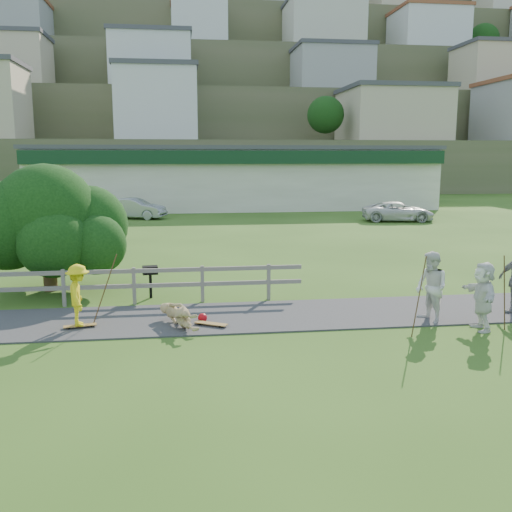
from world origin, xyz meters
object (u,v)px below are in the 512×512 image
Objects in this scene: skater_fallen at (179,315)px; car_white at (398,212)px; car_silver at (134,208)px; bbq at (150,282)px; spectator_d at (483,296)px; skater_rider at (79,299)px; tree at (48,244)px; spectator_a at (431,287)px.

skater_fallen is 26.42m from car_white.
bbq is (2.20, -22.78, -0.22)m from car_silver.
spectator_d is 24.34m from car_white.
bbq reaches higher than skater_fallen.
spectator_d is at bearing -139.67° from car_silver.
skater_fallen is at bearing -104.12° from skater_rider.
skater_rider is at bearing -124.68° from bbq.
tree is (-4.15, 4.63, 1.22)m from skater_fallen.
spectator_a is (6.53, -0.42, 0.62)m from skater_fallen.
skater_rider is 0.33× the size of car_white.
spectator_a reaches higher than skater_fallen.
car_silver is (-10.58, 27.20, -0.16)m from spectator_d.
car_silver is at bearing -152.05° from spectator_d.
skater_rider is 1.57× the size of bbq.
bbq is (-0.87, 3.19, 0.18)m from skater_fallen.
car_white is at bearing 32.46° from skater_fallen.
bbq is (-7.40, 3.61, -0.44)m from spectator_a.
tree is (-10.68, 5.05, 0.60)m from spectator_a.
car_white is at bearing 147.58° from spectator_a.
car_white is at bearing 44.61° from bbq.
car_white is (7.94, 22.52, -0.29)m from spectator_a.
skater_rider is 10.11m from spectator_d.
skater_rider is 4.81m from tree.
spectator_d is at bearing -26.66° from tree.
bbq is at bearing 149.87° from car_white.
skater_fallen is at bearing -154.19° from car_silver.
spectator_d is (10.01, -1.40, 0.09)m from skater_rider.
tree reaches higher than skater_rider.
skater_fallen is 3.31m from bbq.
car_white is (6.96, 23.32, -0.22)m from spectator_d.
spectator_a is 28.09m from car_silver.
tree reaches higher than car_silver.
car_white is (14.47, 22.10, 0.33)m from skater_fallen.
tree is at bearing 149.90° from bbq.
skater_fallen is (2.49, -0.18, -0.46)m from skater_rider.
tree is at bearing -128.33° from spectator_a.
bbq is at bearing -155.42° from car_silver.
skater_rider is at bearing -159.66° from car_silver.
bbq is (-15.34, -18.91, -0.15)m from car_white.
spectator_d is at bearing -107.98° from skater_rider.
tree is at bearing 107.52° from skater_fallen.
spectator_a is at bearing -25.34° from tree.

